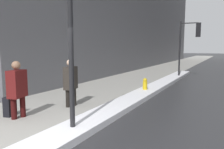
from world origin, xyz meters
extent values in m
plane|color=#2D2D30|center=(0.00, 0.00, 0.00)|extent=(160.00, 160.00, 0.00)
cube|color=#9E9B93|center=(-2.00, 15.00, 0.01)|extent=(4.00, 80.00, 0.01)
cube|color=white|center=(0.27, 6.75, 0.09)|extent=(0.89, 16.44, 0.18)
cylinder|color=black|center=(0.24, 0.83, 2.23)|extent=(0.12, 0.12, 4.46)
cylinder|color=black|center=(0.48, 11.84, 1.89)|extent=(0.11, 0.11, 3.77)
cylinder|color=black|center=(1.02, 11.92, 3.62)|extent=(1.10, 0.23, 0.07)
cube|color=black|center=(1.57, 12.00, 3.17)|extent=(0.33, 0.24, 0.90)
sphere|color=red|center=(1.55, 12.12, 3.46)|extent=(0.19, 0.19, 0.19)
sphere|color=orange|center=(1.55, 12.12, 3.17)|extent=(0.19, 0.19, 0.19)
sphere|color=green|center=(1.55, 12.12, 2.89)|extent=(0.19, 0.19, 0.19)
cylinder|color=#340C0C|center=(-1.85, 1.13, 0.45)|extent=(0.16, 0.16, 0.90)
cylinder|color=#340C0C|center=(-1.90, 0.87, 0.45)|extent=(0.16, 0.16, 0.90)
cube|color=#561414|center=(-1.88, 1.00, 1.02)|extent=(0.45, 0.61, 0.79)
sphere|color=#8C664C|center=(-1.88, 1.00, 1.55)|extent=(0.24, 0.24, 0.24)
cylinder|color=black|center=(-1.32, 2.87, 0.45)|extent=(0.16, 0.16, 0.89)
cylinder|color=black|center=(-1.37, 2.61, 0.45)|extent=(0.16, 0.16, 0.89)
cube|color=#2D2823|center=(-1.34, 2.74, 1.01)|extent=(0.45, 0.60, 0.78)
sphere|color=beige|center=(-1.34, 2.74, 1.54)|extent=(0.24, 0.24, 0.24)
cube|color=black|center=(-1.44, 3.09, 0.85)|extent=(0.15, 0.24, 0.28)
cube|color=black|center=(-2.27, 1.02, 0.30)|extent=(0.31, 0.41, 0.60)
cylinder|color=#4C4C51|center=(-2.27, 1.02, 0.77)|extent=(0.02, 0.02, 0.35)
cylinder|color=gold|center=(0.17, 6.05, 0.28)|extent=(0.20, 0.20, 0.55)
sphere|color=gold|center=(0.17, 6.05, 0.61)|extent=(0.18, 0.18, 0.18)
camera|label=1|loc=(3.45, -3.13, 2.06)|focal=35.00mm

